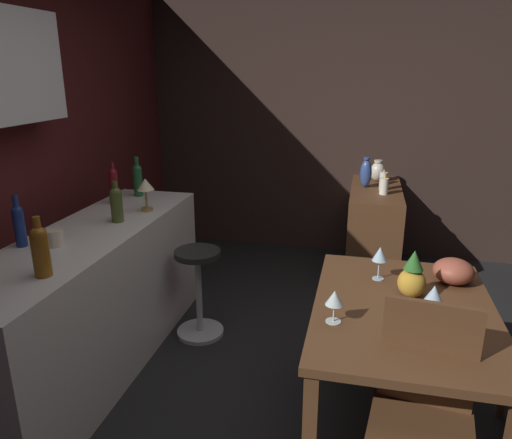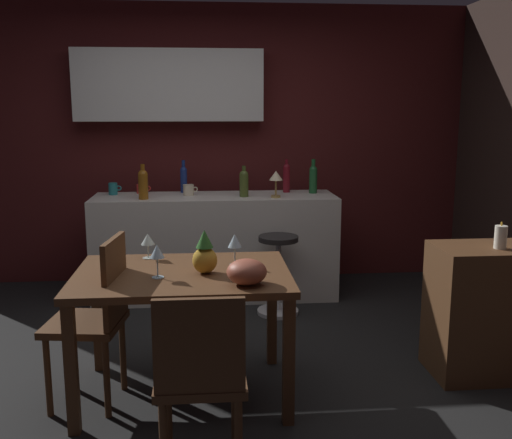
% 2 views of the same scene
% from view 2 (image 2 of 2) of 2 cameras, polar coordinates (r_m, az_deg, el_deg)
% --- Properties ---
extents(ground_plane, '(9.00, 9.00, 0.00)m').
position_cam_2_polar(ground_plane, '(3.91, -4.82, -14.12)').
color(ground_plane, black).
extents(wall_kitchen_back, '(5.20, 0.33, 2.60)m').
position_cam_2_polar(wall_kitchen_back, '(5.63, -5.81, 8.35)').
color(wall_kitchen_back, '#4C1919').
rests_on(wall_kitchen_back, ground_plane).
extents(dining_table, '(1.21, 0.86, 0.74)m').
position_cam_2_polar(dining_table, '(3.36, -7.14, -6.59)').
color(dining_table, '#56351E').
rests_on(dining_table, ground_plane).
extents(kitchen_counter, '(2.10, 0.60, 0.90)m').
position_cam_2_polar(kitchen_counter, '(5.18, -3.98, -2.60)').
color(kitchen_counter, silver).
rests_on(kitchen_counter, ground_plane).
extents(chair_near_window, '(0.45, 0.45, 0.96)m').
position_cam_2_polar(chair_near_window, '(3.39, -15.26, -8.92)').
color(chair_near_window, '#56351E').
rests_on(chair_near_window, ground_plane).
extents(chair_by_doorway, '(0.40, 0.40, 0.89)m').
position_cam_2_polar(chair_by_doorway, '(2.65, -5.45, -14.95)').
color(chair_by_doorway, '#56351E').
rests_on(chair_by_doorway, ground_plane).
extents(bar_stool, '(0.34, 0.34, 0.64)m').
position_cam_2_polar(bar_stool, '(4.73, 2.17, -5.18)').
color(bar_stool, '#262323').
rests_on(bar_stool, ground_plane).
extents(wine_glass_left, '(0.08, 0.08, 0.18)m').
position_cam_2_polar(wine_glass_left, '(3.20, -9.62, -3.18)').
color(wine_glass_left, silver).
rests_on(wine_glass_left, dining_table).
extents(wine_glass_right, '(0.08, 0.08, 0.15)m').
position_cam_2_polar(wine_glass_right, '(3.63, -10.50, -1.97)').
color(wine_glass_right, silver).
rests_on(wine_glass_right, dining_table).
extents(wine_glass_center, '(0.08, 0.08, 0.19)m').
position_cam_2_polar(wine_glass_center, '(3.41, -2.08, -2.15)').
color(wine_glass_center, silver).
rests_on(wine_glass_center, dining_table).
extents(pineapple_centerpiece, '(0.14, 0.14, 0.25)m').
position_cam_2_polar(pineapple_centerpiece, '(3.27, -4.99, -3.46)').
color(pineapple_centerpiece, gold).
rests_on(pineapple_centerpiece, dining_table).
extents(fruit_bowl, '(0.21, 0.21, 0.13)m').
position_cam_2_polar(fruit_bowl, '(3.06, -0.91, -5.12)').
color(fruit_bowl, '#9E4C38').
rests_on(fruit_bowl, dining_table).
extents(wine_bottle_green, '(0.07, 0.07, 0.30)m').
position_cam_2_polar(wine_bottle_green, '(5.24, 5.59, 4.09)').
color(wine_bottle_green, '#1E592D').
rests_on(wine_bottle_green, kitchen_counter).
extents(wine_bottle_amber, '(0.08, 0.08, 0.29)m').
position_cam_2_polar(wine_bottle_amber, '(4.95, -10.94, 3.52)').
color(wine_bottle_amber, '#8C5114').
rests_on(wine_bottle_amber, kitchen_counter).
extents(wine_bottle_cobalt, '(0.06, 0.06, 0.29)m').
position_cam_2_polar(wine_bottle_cobalt, '(5.29, -7.06, 4.05)').
color(wine_bottle_cobalt, navy).
rests_on(wine_bottle_cobalt, kitchen_counter).
extents(wine_bottle_ruby, '(0.06, 0.06, 0.30)m').
position_cam_2_polar(wine_bottle_ruby, '(5.28, 2.99, 4.20)').
color(wine_bottle_ruby, maroon).
rests_on(wine_bottle_ruby, kitchen_counter).
extents(wine_bottle_olive, '(0.08, 0.08, 0.27)m').
position_cam_2_polar(wine_bottle_olive, '(5.00, -1.18, 3.66)').
color(wine_bottle_olive, '#475623').
rests_on(wine_bottle_olive, kitchen_counter).
extents(cup_red, '(0.13, 0.09, 0.08)m').
position_cam_2_polar(cup_red, '(5.31, -11.06, 2.95)').
color(cup_red, red).
rests_on(cup_red, kitchen_counter).
extents(cup_teal, '(0.11, 0.08, 0.10)m').
position_cam_2_polar(cup_teal, '(5.28, -13.74, 2.93)').
color(cup_teal, teal).
rests_on(cup_teal, kitchen_counter).
extents(cup_cream, '(0.13, 0.09, 0.09)m').
position_cam_2_polar(cup_cream, '(5.13, -6.58, 2.88)').
color(cup_cream, beige).
rests_on(cup_cream, kitchen_counter).
extents(counter_lamp, '(0.12, 0.12, 0.23)m').
position_cam_2_polar(counter_lamp, '(4.95, 1.95, 4.06)').
color(counter_lamp, '#A58447').
rests_on(counter_lamp, kitchen_counter).
extents(pillar_candle_short, '(0.07, 0.07, 0.16)m').
position_cam_2_polar(pillar_candle_short, '(3.78, 22.73, -1.60)').
color(pillar_candle_short, white).
rests_on(pillar_candle_short, sideboard_cabinet).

